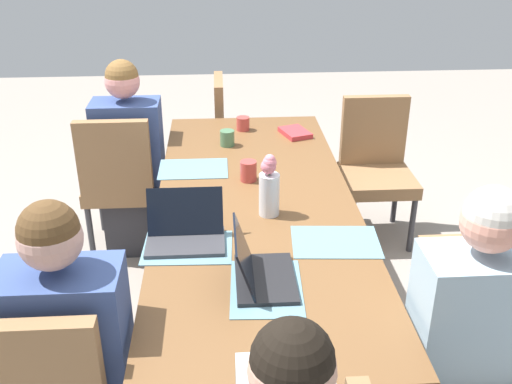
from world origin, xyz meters
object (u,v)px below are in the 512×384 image
laptop_head_left_right_near (259,272)px  coffee_mug_near_left (227,138)px  coffee_mug_centre_left (243,124)px  person_far_left_mid (131,168)px  chair_head_right_right_far (236,134)px  coffee_mug_near_right (248,171)px  dining_table (256,214)px  laptop_far_left_far (185,233)px  chair_far_left_mid (120,178)px  chair_near_right_mid (376,163)px  person_far_left_far (74,374)px  person_near_left_near (465,354)px  chair_near_left_near (472,345)px  book_red_cover (295,133)px  flower_vase (269,185)px

laptop_head_left_right_near → coffee_mug_near_left: laptop_head_left_right_near is taller
laptop_head_left_right_near → coffee_mug_centre_left: bearing=-0.5°
coffee_mug_near_left → person_far_left_mid: bearing=75.0°
chair_head_right_right_far → coffee_mug_near_right: size_ratio=8.70×
person_far_left_mid → dining_table: bearing=-141.1°
dining_table → laptop_far_left_far: size_ratio=7.49×
chair_far_left_mid → coffee_mug_centre_left: 0.81m
chair_near_right_mid → laptop_head_left_right_near: bearing=151.6°
coffee_mug_centre_left → chair_near_right_mid: bearing=-92.6°
laptop_far_left_far → coffee_mug_centre_left: laptop_far_left_far is taller
person_far_left_far → person_near_left_near: bearing=-89.5°
chair_near_left_near → coffee_mug_near_right: 1.32m
coffee_mug_near_left → book_red_cover: (0.15, -0.41, -0.03)m
chair_far_left_mid → person_far_left_mid: 0.10m
flower_vase → book_red_cover: 1.03m
chair_near_right_mid → coffee_mug_near_left: size_ratio=9.92×
chair_far_left_mid → person_far_left_mid: person_far_left_mid is taller
person_far_left_far → flower_vase: (0.75, -0.74, 0.34)m
chair_far_left_mid → laptop_far_left_far: bearing=-158.4°
chair_far_left_mid → laptop_far_left_far: 1.26m
person_near_left_near → coffee_mug_near_left: (1.59, 0.82, 0.24)m
person_near_left_near → book_red_cover: 1.79m
dining_table → chair_near_right_mid: bearing=-41.5°
chair_head_right_right_far → person_near_left_near: bearing=-162.6°
person_far_left_mid → chair_near_right_mid: bearing=-87.9°
coffee_mug_centre_left → coffee_mug_near_left: bearing=157.9°
coffee_mug_near_left → coffee_mug_near_right: size_ratio=0.88×
dining_table → chair_near_right_mid: 1.25m
coffee_mug_near_right → dining_table: bearing=-174.5°
laptop_far_left_far → laptop_head_left_right_near: bearing=-137.1°
person_far_left_far → coffee_mug_near_right: person_far_left_far is taller
person_far_left_far → book_red_cover: 2.01m
dining_table → chair_near_right_mid: (0.93, -0.82, -0.16)m
chair_near_right_mid → book_red_cover: size_ratio=4.50×
chair_far_left_mid → flower_vase: 1.29m
chair_near_left_near → chair_head_right_right_far: (2.30, 0.81, 0.00)m
coffee_mug_centre_left → coffee_mug_near_right: bearing=179.6°
person_near_left_near → chair_far_left_mid: person_near_left_near is taller
flower_vase → coffee_mug_near_left: bearing=11.3°
person_near_left_near → flower_vase: bearing=41.3°
coffee_mug_near_left → coffee_mug_centre_left: size_ratio=1.10×
chair_head_right_right_far → laptop_far_left_far: 1.89m
laptop_head_left_right_near → coffee_mug_near_left: bearing=3.7°
laptop_head_left_right_near → coffee_mug_near_right: size_ratio=3.09×
chair_far_left_mid → chair_head_right_right_far: same height
chair_head_right_right_far → coffee_mug_near_left: size_ratio=9.92×
chair_near_left_near → chair_head_right_right_far: same height
person_far_left_far → coffee_mug_near_left: (1.60, -0.57, 0.24)m
dining_table → chair_far_left_mid: (0.80, 0.77, -0.16)m
person_far_left_far → coffee_mug_near_left: size_ratio=13.17×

